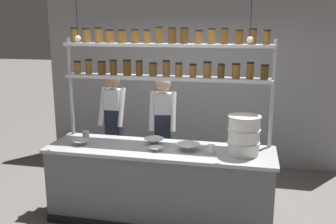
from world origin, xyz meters
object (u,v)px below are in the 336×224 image
at_px(container_stack, 244,135).
at_px(serving_cup_by_board, 86,135).
at_px(prep_bowl_near_left, 154,141).
at_px(serving_cup_front, 211,149).
at_px(chef_left, 114,122).
at_px(prep_bowl_near_right, 156,149).
at_px(prep_bowl_center_front, 81,142).
at_px(chef_center, 163,127).
at_px(prep_bowl_center_back, 188,147).
at_px(spice_shelf_unit, 165,63).

relative_size(container_stack, serving_cup_by_board, 4.60).
bearing_deg(prep_bowl_near_left, container_stack, -8.17).
relative_size(serving_cup_front, serving_cup_by_board, 1.04).
distance_m(prep_bowl_near_left, serving_cup_front, 0.75).
distance_m(container_stack, serving_cup_by_board, 2.00).
height_order(chef_left, serving_cup_front, chef_left).
bearing_deg(prep_bowl_near_left, serving_cup_by_board, 177.79).
bearing_deg(prep_bowl_near_right, serving_cup_front, 3.45).
relative_size(container_stack, prep_bowl_center_front, 2.13).
bearing_deg(serving_cup_front, prep_bowl_center_front, -179.50).
height_order(chef_center, prep_bowl_near_right, chef_center).
distance_m(chef_left, prep_bowl_center_front, 0.88).
height_order(chef_left, chef_center, chef_left).
height_order(prep_bowl_center_back, serving_cup_front, serving_cup_front).
distance_m(spice_shelf_unit, chef_center, 1.03).
bearing_deg(prep_bowl_near_left, spice_shelf_unit, 63.51).
relative_size(prep_bowl_near_left, prep_bowl_center_back, 0.90).
xyz_separation_m(prep_bowl_near_left, prep_bowl_near_right, (0.09, -0.25, -0.01)).
height_order(container_stack, prep_bowl_center_back, container_stack).
distance_m(spice_shelf_unit, serving_cup_by_board, 1.37).
distance_m(spice_shelf_unit, prep_bowl_near_right, 1.05).
distance_m(prep_bowl_near_left, serving_cup_by_board, 0.91).
xyz_separation_m(prep_bowl_near_right, serving_cup_by_board, (-1.00, 0.28, 0.03)).
relative_size(container_stack, prep_bowl_center_back, 1.61).
xyz_separation_m(chef_center, prep_bowl_center_front, (-0.83, -0.83, -0.02)).
bearing_deg(chef_center, prep_bowl_near_right, -89.39).
xyz_separation_m(spice_shelf_unit, prep_bowl_near_left, (-0.09, -0.19, -0.94)).
distance_m(container_stack, prep_bowl_near_left, 1.10).
distance_m(spice_shelf_unit, chef_left, 1.33).
relative_size(spice_shelf_unit, container_stack, 5.79).
height_order(chef_center, container_stack, chef_center).
distance_m(chef_left, chef_center, 0.74).
xyz_separation_m(spice_shelf_unit, serving_cup_by_board, (-1.01, -0.15, -0.93)).
height_order(chef_left, container_stack, chef_left).
relative_size(chef_left, prep_bowl_center_front, 8.15).
distance_m(chef_center, prep_bowl_center_front, 1.18).
relative_size(chef_center, container_stack, 3.77).
bearing_deg(prep_bowl_center_front, spice_shelf_unit, 23.27).
distance_m(spice_shelf_unit, prep_bowl_center_back, 1.05).
height_order(prep_bowl_near_left, serving_cup_front, serving_cup_front).
bearing_deg(spice_shelf_unit, chef_center, 106.10).
relative_size(chef_left, chef_center, 1.01).
distance_m(chef_left, prep_bowl_near_right, 1.24).
relative_size(chef_left, prep_bowl_near_left, 6.86).
height_order(prep_bowl_near_right, serving_cup_by_board, serving_cup_by_board).
bearing_deg(prep_bowl_near_right, container_stack, 5.42).
relative_size(prep_bowl_near_left, serving_cup_front, 2.46).
bearing_deg(prep_bowl_center_front, chef_center, 45.12).
bearing_deg(prep_bowl_near_right, prep_bowl_center_back, 16.12).
relative_size(spice_shelf_unit, serving_cup_front, 25.53).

